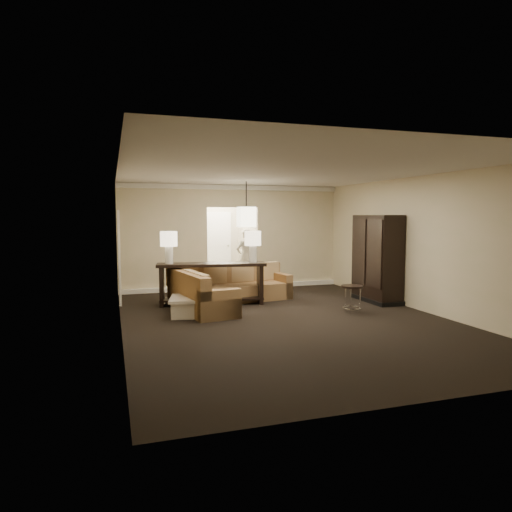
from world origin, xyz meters
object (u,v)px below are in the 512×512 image
object	(u,v)px
armoire	(377,260)
person	(246,255)
drink_table	(352,293)
sectional_sofa	(224,290)
coffee_table	(194,306)
console_table	(212,280)

from	to	relation	value
armoire	person	world-z (taller)	armoire
person	drink_table	bearing A→B (deg)	90.59
sectional_sofa	coffee_table	xyz separation A→B (m)	(-0.82, -0.84, -0.15)
console_table	person	xyz separation A→B (m)	(1.47, 2.30, 0.34)
armoire	drink_table	bearing A→B (deg)	-140.84
armoire	person	size ratio (longest dim) A/B	1.12
armoire	drink_table	size ratio (longest dim) A/B	3.56
sectional_sofa	person	distance (m)	2.80
coffee_table	armoire	world-z (taller)	armoire
coffee_table	armoire	distance (m)	4.36
console_table	drink_table	distance (m)	3.09
console_table	armoire	bearing A→B (deg)	-2.73
sectional_sofa	drink_table	xyz separation A→B (m)	(2.31, -1.59, 0.07)
console_table	person	size ratio (longest dim) A/B	1.38
coffee_table	console_table	xyz separation A→B (m)	(0.58, 1.00, 0.36)
sectional_sofa	person	size ratio (longest dim) A/B	1.64
sectional_sofa	armoire	world-z (taller)	armoire
person	sectional_sofa	bearing A→B (deg)	49.07
console_table	drink_table	xyz separation A→B (m)	(2.54, -1.74, -0.15)
console_table	drink_table	bearing A→B (deg)	-25.11
drink_table	armoire	bearing A→B (deg)	39.16
console_table	person	bearing A→B (deg)	66.86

